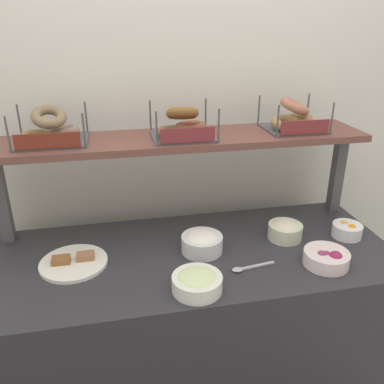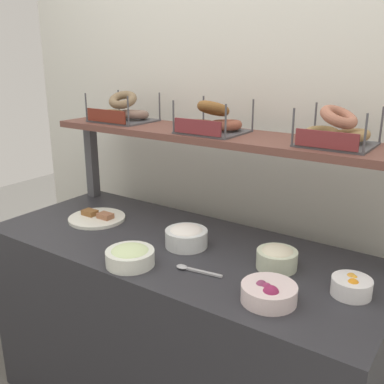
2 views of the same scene
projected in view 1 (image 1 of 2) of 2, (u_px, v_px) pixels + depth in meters
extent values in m
cube|color=silver|center=(172.00, 137.00, 2.03)|extent=(2.88, 0.06, 2.40)
cube|color=#2D2D33|center=(194.00, 332.00, 1.85)|extent=(1.68, 0.70, 0.85)
cube|color=#4C4C51|center=(1.00, 199.00, 1.70)|extent=(0.05, 0.05, 0.40)
cube|color=#4C4C51|center=(337.00, 173.00, 1.99)|extent=(0.05, 0.05, 0.40)
cube|color=brown|center=(182.00, 139.00, 1.76)|extent=(1.64, 0.32, 0.03)
cylinder|color=white|center=(202.00, 244.00, 1.68)|extent=(0.17, 0.17, 0.07)
ellipsoid|color=white|center=(202.00, 238.00, 1.67)|extent=(0.14, 0.14, 0.05)
cylinder|color=white|center=(347.00, 231.00, 1.79)|extent=(0.13, 0.13, 0.06)
sphere|color=gold|center=(343.00, 224.00, 1.81)|extent=(0.03, 0.03, 0.03)
sphere|color=#F9AB2C|center=(346.00, 224.00, 1.80)|extent=(0.03, 0.03, 0.03)
sphere|color=orange|center=(352.00, 228.00, 1.77)|extent=(0.04, 0.04, 0.04)
cylinder|color=white|center=(197.00, 283.00, 1.44)|extent=(0.18, 0.18, 0.06)
ellipsoid|color=beige|center=(197.00, 278.00, 1.43)|extent=(0.14, 0.14, 0.04)
cylinder|color=silver|center=(285.00, 231.00, 1.78)|extent=(0.15, 0.15, 0.07)
ellipsoid|color=beige|center=(286.00, 226.00, 1.77)|extent=(0.12, 0.12, 0.05)
cylinder|color=white|center=(326.00, 258.00, 1.59)|extent=(0.18, 0.18, 0.06)
sphere|color=#952653|center=(335.00, 258.00, 1.56)|extent=(0.05, 0.05, 0.05)
sphere|color=#86385D|center=(322.00, 255.00, 1.57)|extent=(0.04, 0.04, 0.04)
sphere|color=#95325C|center=(326.00, 255.00, 1.57)|extent=(0.04, 0.04, 0.04)
cylinder|color=white|center=(74.00, 263.00, 1.60)|extent=(0.27, 0.27, 0.01)
cube|color=brown|center=(61.00, 260.00, 1.58)|extent=(0.07, 0.05, 0.02)
cube|color=#9F6547|center=(85.00, 256.00, 1.61)|extent=(0.07, 0.05, 0.02)
cube|color=#B7B7BC|center=(258.00, 266.00, 1.58)|extent=(0.14, 0.03, 0.01)
ellipsoid|color=#B7B7BC|center=(238.00, 270.00, 1.55)|extent=(0.04, 0.03, 0.01)
cube|color=#4C4C51|center=(52.00, 141.00, 1.66)|extent=(0.29, 0.24, 0.01)
cylinder|color=#4C4C51|center=(8.00, 135.00, 1.51)|extent=(0.01, 0.01, 0.14)
cylinder|color=#4C4C51|center=(84.00, 131.00, 1.56)|extent=(0.01, 0.01, 0.14)
cylinder|color=#4C4C51|center=(19.00, 121.00, 1.71)|extent=(0.01, 0.01, 0.14)
cylinder|color=#4C4C51|center=(86.00, 118.00, 1.76)|extent=(0.01, 0.01, 0.14)
cube|color=maroon|center=(48.00, 141.00, 1.54)|extent=(0.25, 0.01, 0.06)
torus|color=olive|center=(37.00, 137.00, 1.61)|extent=(0.18, 0.18, 0.05)
torus|color=#84685A|center=(63.00, 131.00, 1.69)|extent=(0.15, 0.15, 0.05)
torus|color=#80684B|center=(49.00, 117.00, 1.62)|extent=(0.18, 0.18, 0.09)
cube|color=#4C4C51|center=(183.00, 136.00, 1.74)|extent=(0.26, 0.24, 0.01)
cylinder|color=#4C4C51|center=(157.00, 129.00, 1.58)|extent=(0.01, 0.01, 0.14)
cylinder|color=#4C4C51|center=(219.00, 126.00, 1.63)|extent=(0.01, 0.01, 0.14)
cylinder|color=#4C4C51|center=(150.00, 116.00, 1.79)|extent=(0.01, 0.01, 0.14)
cylinder|color=#4C4C51|center=(206.00, 114.00, 1.84)|extent=(0.01, 0.01, 0.14)
cube|color=maroon|center=(188.00, 135.00, 1.61)|extent=(0.22, 0.01, 0.06)
torus|color=brown|center=(174.00, 132.00, 1.69)|extent=(0.18, 0.18, 0.05)
torus|color=brown|center=(190.00, 127.00, 1.76)|extent=(0.20, 0.20, 0.05)
torus|color=brown|center=(183.00, 113.00, 1.70)|extent=(0.16, 0.16, 0.09)
cube|color=#4C4C51|center=(292.00, 129.00, 1.85)|extent=(0.26, 0.24, 0.01)
cylinder|color=#4C4C51|center=(278.00, 121.00, 1.70)|extent=(0.01, 0.01, 0.14)
cylinder|color=#4C4C51|center=(332.00, 119.00, 1.75)|extent=(0.01, 0.01, 0.14)
cylinder|color=#4C4C51|center=(259.00, 110.00, 1.91)|extent=(0.01, 0.01, 0.14)
cylinder|color=#4C4C51|center=(308.00, 108.00, 1.95)|extent=(0.01, 0.01, 0.14)
cube|color=maroon|center=(305.00, 127.00, 1.73)|extent=(0.22, 0.01, 0.06)
torus|color=#977A49|center=(286.00, 123.00, 1.81)|extent=(0.18, 0.18, 0.06)
torus|color=#9F7C4D|center=(298.00, 120.00, 1.88)|extent=(0.15, 0.15, 0.06)
torus|color=#AC6B54|center=(295.00, 107.00, 1.81)|extent=(0.17, 0.17, 0.09)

